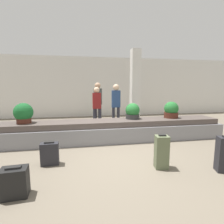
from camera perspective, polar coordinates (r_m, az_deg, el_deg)
ground_plane at (r=4.27m, az=3.13°, el=-14.14°), size 18.00×18.00×0.00m
back_wall at (r=9.68m, az=-4.86°, el=8.09°), size 18.00×0.06×3.20m
carousel at (r=5.36m, az=-0.00°, el=-6.10°), size 6.94×0.93×0.62m
pillar at (r=7.71m, az=7.55°, el=8.00°), size 0.38×0.38×3.20m
suitcase_0 at (r=3.72m, az=15.88°, el=-12.41°), size 0.29×0.26×0.70m
suitcase_2 at (r=3.14m, az=-29.21°, el=-19.40°), size 0.39×0.28×0.47m
suitcase_3 at (r=3.98m, az=-19.66°, el=-12.71°), size 0.37×0.20×0.50m
potted_plant_0 at (r=5.41m, az=-26.93°, el=-0.42°), size 0.51×0.51×0.56m
potted_plant_1 at (r=5.99m, az=18.77°, el=0.52°), size 0.45×0.45×0.53m
potted_plant_2 at (r=5.53m, az=6.73°, el=0.11°), size 0.45×0.45×0.49m
traveler_0 at (r=6.84m, az=1.30°, el=3.31°), size 0.32×0.24×1.72m
traveler_1 at (r=6.84m, az=-4.98°, el=2.63°), size 0.32×0.23×1.62m
traveler_2 at (r=7.60m, az=-4.66°, el=4.22°), size 0.35×0.35×1.80m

